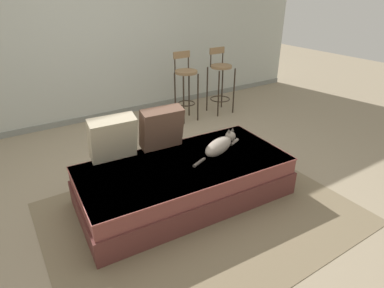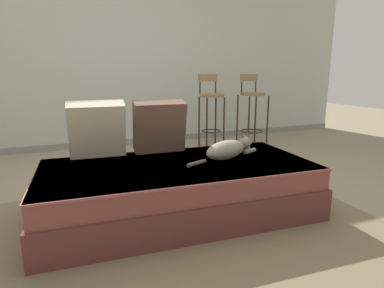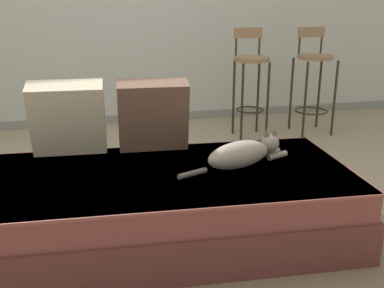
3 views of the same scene
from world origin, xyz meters
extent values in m
plane|color=gray|center=(0.00, 0.00, 0.00)|extent=(16.00, 16.00, 0.00)
cube|color=#B7BCB2|center=(0.00, 2.25, 1.30)|extent=(8.00, 0.10, 2.60)
cube|color=gray|center=(0.00, 2.20, 0.04)|extent=(8.00, 0.02, 0.09)
cube|color=#75664C|center=(0.00, -0.70, 0.00)|extent=(2.75, 2.09, 0.01)
cube|color=brown|center=(0.00, -0.40, 0.12)|extent=(2.10, 1.10, 0.24)
cube|color=brown|center=(0.00, -0.40, 0.33)|extent=(2.06, 1.06, 0.16)
cube|color=brown|center=(0.00, -0.40, 0.40)|extent=(2.07, 1.07, 0.02)
cube|color=beige|center=(-0.54, 0.02, 0.64)|extent=(0.45, 0.29, 0.46)
cube|color=brown|center=(-0.03, 0.00, 0.64)|extent=(0.44, 0.26, 0.45)
ellipsoid|color=gray|center=(0.40, -0.42, 0.48)|extent=(0.45, 0.32, 0.15)
sphere|color=gray|center=(0.62, -0.32, 0.51)|extent=(0.11, 0.11, 0.11)
cone|color=#544C44|center=(0.60, -0.32, 0.58)|extent=(0.03, 0.03, 0.04)
cone|color=#544C44|center=(0.65, -0.32, 0.58)|extent=(0.03, 0.03, 0.04)
cylinder|color=gray|center=(0.67, -0.34, 0.43)|extent=(0.14, 0.09, 0.04)
cylinder|color=gray|center=(0.64, -0.28, 0.43)|extent=(0.14, 0.09, 0.04)
cylinder|color=#544C44|center=(0.11, -0.50, 0.43)|extent=(0.18, 0.10, 0.03)
cylinder|color=#2D2319|center=(1.00, 1.27, 0.38)|extent=(0.02, 0.02, 0.75)
cylinder|color=#2D2319|center=(1.26, 1.27, 0.38)|extent=(0.02, 0.02, 0.75)
cylinder|color=#2D2319|center=(1.00, 1.53, 0.38)|extent=(0.02, 0.02, 0.75)
cylinder|color=#2D2319|center=(1.26, 1.53, 0.38)|extent=(0.02, 0.02, 0.75)
torus|color=#2D2319|center=(1.13, 1.40, 0.27)|extent=(0.28, 0.28, 0.02)
cylinder|color=olive|center=(1.13, 1.40, 0.77)|extent=(0.34, 0.34, 0.04)
cylinder|color=#2D2319|center=(1.01, 1.53, 0.88)|extent=(0.02, 0.02, 0.25)
cylinder|color=#2D2319|center=(1.25, 1.53, 0.88)|extent=(0.02, 0.02, 0.25)
cube|color=olive|center=(1.13, 1.53, 1.01)|extent=(0.28, 0.03, 0.10)
cylinder|color=#2D2319|center=(1.64, 1.24, 0.38)|extent=(0.02, 0.02, 0.75)
cylinder|color=#2D2319|center=(1.96, 1.24, 0.38)|extent=(0.02, 0.02, 0.75)
cylinder|color=#2D2319|center=(1.64, 1.56, 0.38)|extent=(0.02, 0.02, 0.75)
cylinder|color=#2D2319|center=(1.96, 1.56, 0.38)|extent=(0.02, 0.02, 0.75)
torus|color=#2D2319|center=(1.80, 1.40, 0.23)|extent=(0.33, 0.33, 0.02)
cylinder|color=olive|center=(1.80, 1.40, 0.77)|extent=(0.34, 0.34, 0.04)
cylinder|color=#2D2319|center=(1.68, 1.53, 0.88)|extent=(0.02, 0.02, 0.25)
cylinder|color=#2D2319|center=(1.92, 1.53, 0.88)|extent=(0.02, 0.02, 0.25)
cube|color=olive|center=(1.80, 1.53, 1.00)|extent=(0.28, 0.03, 0.10)
camera|label=1|loc=(-1.39, -2.71, 1.95)|focal=30.00mm
camera|label=2|loc=(-0.79, -2.61, 1.10)|focal=30.00mm
camera|label=3|loc=(-0.40, -2.69, 1.33)|focal=42.00mm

